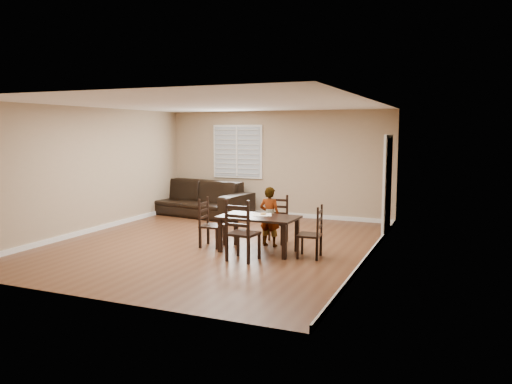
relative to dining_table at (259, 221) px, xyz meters
The scene contains 11 objects.
ground 1.23m from the dining_table, 164.99° to the left, with size 7.00×7.00×0.00m, color brown.
room 1.66m from the dining_table, 155.62° to the left, with size 6.04×7.04×2.72m.
dining_table is the anchor object (origin of this frame).
chair_near 0.92m from the dining_table, 88.57° to the left, with size 0.44×0.41×0.94m.
chair_far 0.78m from the dining_table, 92.48° to the right, with size 0.52×0.49×1.07m.
chair_left 1.09m from the dining_table, behind, with size 0.42×0.44×0.93m.
chair_right 1.09m from the dining_table, ahead, with size 0.42×0.44×0.92m.
child 0.51m from the dining_table, 88.03° to the left, with size 0.42×0.27×1.15m, color gray.
napkin 0.18m from the dining_table, 88.03° to the left, with size 0.33×0.33×0.00m, color #EFE5CE.
donut 0.20m from the dining_table, 81.69° to the left, with size 0.11×0.11×0.04m.
sofa 4.39m from the dining_table, 135.11° to the left, with size 3.07×1.20×0.90m, color black.
Camera 1 is at (4.44, -8.52, 2.20)m, focal length 35.00 mm.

